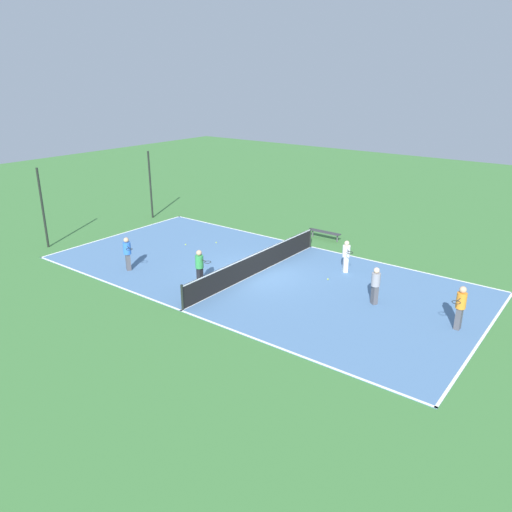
{
  "coord_description": "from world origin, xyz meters",
  "views": [
    {
      "loc": [
        -17.35,
        -13.2,
        8.85
      ],
      "look_at": [
        0.0,
        0.0,
        0.9
      ],
      "focal_mm": 35.0,
      "sensor_mm": 36.0,
      "label": 1
    }
  ],
  "objects_px": {
    "player_center_orange": "(461,305)",
    "bench": "(325,233)",
    "player_near_white": "(346,254)",
    "player_far_green": "(200,265)",
    "fence_post_back_left": "(43,208)",
    "tennis_net": "(256,263)",
    "tennis_ball_left_sideline": "(216,243)",
    "player_near_blue": "(127,252)",
    "player_baseline_gray": "(376,283)",
    "tennis_ball_right_alley": "(186,245)",
    "tennis_ball_far_baseline": "(328,279)",
    "fence_post_back_right": "(150,185)"
  },
  "relations": [
    {
      "from": "tennis_ball_far_baseline",
      "to": "bench",
      "type": "bearing_deg",
      "value": 31.28
    },
    {
      "from": "player_near_white",
      "to": "tennis_ball_far_baseline",
      "type": "height_order",
      "value": "player_near_white"
    },
    {
      "from": "tennis_ball_right_alley",
      "to": "fence_post_back_left",
      "type": "height_order",
      "value": "fence_post_back_left"
    },
    {
      "from": "player_far_green",
      "to": "fence_post_back_right",
      "type": "distance_m",
      "value": 12.11
    },
    {
      "from": "player_near_blue",
      "to": "player_far_green",
      "type": "bearing_deg",
      "value": 38.46
    },
    {
      "from": "player_baseline_gray",
      "to": "fence_post_back_right",
      "type": "bearing_deg",
      "value": -157.37
    },
    {
      "from": "tennis_ball_right_alley",
      "to": "fence_post_back_right",
      "type": "bearing_deg",
      "value": 64.34
    },
    {
      "from": "player_center_orange",
      "to": "player_baseline_gray",
      "type": "height_order",
      "value": "player_center_orange"
    },
    {
      "from": "player_near_blue",
      "to": "tennis_ball_right_alley",
      "type": "relative_size",
      "value": 23.97
    },
    {
      "from": "tennis_net",
      "to": "fence_post_back_right",
      "type": "xyz_separation_m",
      "value": [
        3.75,
        11.39,
        1.59
      ]
    },
    {
      "from": "bench",
      "to": "player_near_blue",
      "type": "bearing_deg",
      "value": 62.89
    },
    {
      "from": "player_near_blue",
      "to": "fence_post_back_left",
      "type": "bearing_deg",
      "value": -148.24
    },
    {
      "from": "player_baseline_gray",
      "to": "bench",
      "type": "bearing_deg",
      "value": 167.23
    },
    {
      "from": "player_center_orange",
      "to": "fence_post_back_left",
      "type": "height_order",
      "value": "fence_post_back_left"
    },
    {
      "from": "player_near_white",
      "to": "player_near_blue",
      "type": "distance_m",
      "value": 10.35
    },
    {
      "from": "player_near_white",
      "to": "player_baseline_gray",
      "type": "xyz_separation_m",
      "value": [
        -2.42,
        -2.58,
        0.01
      ]
    },
    {
      "from": "tennis_ball_far_baseline",
      "to": "fence_post_back_left",
      "type": "xyz_separation_m",
      "value": [
        -5.11,
        14.48,
        2.1
      ]
    },
    {
      "from": "player_near_blue",
      "to": "player_baseline_gray",
      "type": "distance_m",
      "value": 11.56
    },
    {
      "from": "bench",
      "to": "tennis_ball_left_sideline",
      "type": "height_order",
      "value": "bench"
    },
    {
      "from": "tennis_net",
      "to": "tennis_ball_left_sideline",
      "type": "distance_m",
      "value": 5.05
    },
    {
      "from": "player_far_green",
      "to": "player_baseline_gray",
      "type": "relative_size",
      "value": 1.04
    },
    {
      "from": "tennis_net",
      "to": "player_baseline_gray",
      "type": "height_order",
      "value": "player_baseline_gray"
    },
    {
      "from": "bench",
      "to": "player_near_blue",
      "type": "height_order",
      "value": "player_near_blue"
    },
    {
      "from": "player_near_white",
      "to": "player_baseline_gray",
      "type": "relative_size",
      "value": 0.98
    },
    {
      "from": "player_far_green",
      "to": "fence_post_back_right",
      "type": "xyz_separation_m",
      "value": [
        6.34,
        10.25,
        1.2
      ]
    },
    {
      "from": "player_near_blue",
      "to": "tennis_ball_far_baseline",
      "type": "xyz_separation_m",
      "value": [
        4.7,
        -8.23,
        -0.9
      ]
    },
    {
      "from": "player_near_white",
      "to": "tennis_ball_right_alley",
      "type": "xyz_separation_m",
      "value": [
        -1.77,
        8.85,
        -0.85
      ]
    },
    {
      "from": "tennis_ball_far_baseline",
      "to": "fence_post_back_right",
      "type": "height_order",
      "value": "fence_post_back_right"
    },
    {
      "from": "player_center_orange",
      "to": "bench",
      "type": "bearing_deg",
      "value": -122.37
    },
    {
      "from": "player_center_orange",
      "to": "tennis_ball_right_alley",
      "type": "xyz_separation_m",
      "value": [
        0.81,
        14.8,
        -0.95
      ]
    },
    {
      "from": "player_far_green",
      "to": "player_baseline_gray",
      "type": "distance_m",
      "value": 7.55
    },
    {
      "from": "tennis_net",
      "to": "tennis_ball_right_alley",
      "type": "distance_m",
      "value": 5.7
    },
    {
      "from": "player_near_white",
      "to": "tennis_ball_far_baseline",
      "type": "relative_size",
      "value": 22.8
    },
    {
      "from": "tennis_ball_right_alley",
      "to": "player_far_green",
      "type": "bearing_deg",
      "value": -128.56
    },
    {
      "from": "tennis_ball_right_alley",
      "to": "fence_post_back_left",
      "type": "distance_m",
      "value": 7.76
    },
    {
      "from": "player_near_white",
      "to": "player_far_green",
      "type": "bearing_deg",
      "value": -81.15
    },
    {
      "from": "player_center_orange",
      "to": "fence_post_back_right",
      "type": "relative_size",
      "value": 0.39
    },
    {
      "from": "fence_post_back_left",
      "to": "player_near_white",
      "type": "bearing_deg",
      "value": -66.15
    },
    {
      "from": "bench",
      "to": "player_center_orange",
      "type": "xyz_separation_m",
      "value": [
        -6.41,
        -9.27,
        0.61
      ]
    },
    {
      "from": "tennis_net",
      "to": "player_baseline_gray",
      "type": "distance_m",
      "value": 5.85
    },
    {
      "from": "player_center_orange",
      "to": "tennis_ball_left_sideline",
      "type": "relative_size",
      "value": 25.03
    },
    {
      "from": "fence_post_back_right",
      "to": "tennis_ball_right_alley",
      "type": "bearing_deg",
      "value": -115.66
    },
    {
      "from": "player_near_white",
      "to": "fence_post_back_left",
      "type": "distance_m",
      "value": 16.06
    },
    {
      "from": "player_center_orange",
      "to": "fence_post_back_right",
      "type": "bearing_deg",
      "value": -97.59
    },
    {
      "from": "tennis_ball_far_baseline",
      "to": "tennis_ball_left_sideline",
      "type": "xyz_separation_m",
      "value": [
        0.87,
        7.58,
        0.0
      ]
    },
    {
      "from": "player_far_green",
      "to": "player_center_orange",
      "type": "bearing_deg",
      "value": 24.46
    },
    {
      "from": "bench",
      "to": "fence_post_back_left",
      "type": "relative_size",
      "value": 0.44
    },
    {
      "from": "bench",
      "to": "player_far_green",
      "type": "xyz_separation_m",
      "value": [
        -9.16,
        1.07,
        0.57
      ]
    },
    {
      "from": "tennis_net",
      "to": "player_center_orange",
      "type": "bearing_deg",
      "value": -89.04
    },
    {
      "from": "tennis_ball_left_sideline",
      "to": "fence_post_back_right",
      "type": "relative_size",
      "value": 0.02
    }
  ]
}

